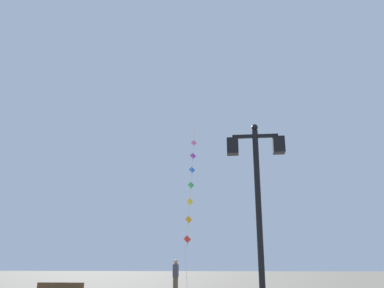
# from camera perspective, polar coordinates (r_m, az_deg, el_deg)

# --- Properties ---
(twin_lantern_lamp_post) EXTENTS (1.40, 0.28, 4.79)m
(twin_lantern_lamp_post) POSITION_cam_1_polar(r_m,az_deg,el_deg) (9.62, 9.36, -5.48)
(twin_lantern_lamp_post) COLOR black
(twin_lantern_lamp_post) RESTS_ON ground_plane
(kite_train) EXTENTS (0.51, 7.02, 11.50)m
(kite_train) POSITION_cam_1_polar(r_m,az_deg,el_deg) (26.11, -0.17, -6.19)
(kite_train) COLOR brown
(kite_train) RESTS_ON ground_plane
(kite_flyer) EXTENTS (0.25, 0.61, 1.71)m
(kite_flyer) POSITION_cam_1_polar(r_m,az_deg,el_deg) (20.63, -2.36, -18.46)
(kite_flyer) COLOR brown
(kite_flyer) RESTS_ON ground_plane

